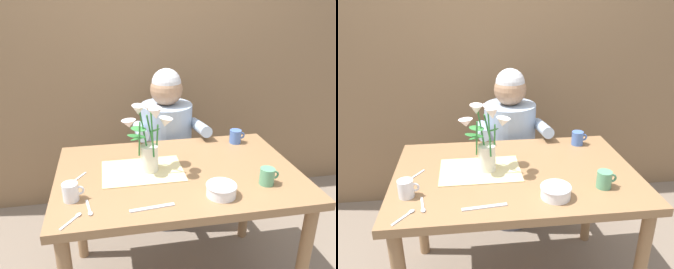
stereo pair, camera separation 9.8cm
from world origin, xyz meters
TOP-DOWN VIEW (x-y plane):
  - wood_panel_backdrop at (0.00, 1.05)m, footprint 4.00×0.10m
  - dining_table at (0.00, 0.00)m, footprint 1.20×0.80m
  - seated_person at (0.05, 0.62)m, footprint 0.45×0.47m
  - striped_placemat at (-0.17, 0.03)m, footprint 0.40×0.28m
  - flower_vase at (-0.14, 0.03)m, footprint 0.26×0.22m
  - ceramic_bowl at (0.14, -0.26)m, footprint 0.14×0.14m
  - dinner_knife at (-0.17, -0.30)m, footprint 0.19×0.04m
  - coffee_cup at (0.38, -0.20)m, footprint 0.09×0.07m
  - tea_cup at (-0.50, -0.17)m, footprint 0.09×0.07m
  - ceramic_mug at (0.41, 0.29)m, footprint 0.09×0.07m
  - spoon_0 at (-0.48, -0.31)m, footprint 0.08×0.10m
  - spoon_1 at (-0.43, -0.27)m, footprint 0.04×0.12m
  - spoon_2 at (-0.50, -0.00)m, footprint 0.08×0.11m

SIDE VIEW (x-z plane):
  - seated_person at x=0.05m, z-range 0.00..1.13m
  - dining_table at x=0.00m, z-range 0.27..1.01m
  - striped_placemat at x=-0.17m, z-range 0.74..0.74m
  - dinner_knife at x=-0.17m, z-range 0.74..0.74m
  - spoon_0 at x=-0.48m, z-range 0.74..0.75m
  - spoon_1 at x=-0.43m, z-range 0.74..0.75m
  - spoon_2 at x=-0.50m, z-range 0.74..0.75m
  - ceramic_bowl at x=0.14m, z-range 0.74..0.80m
  - coffee_cup at x=0.38m, z-range 0.74..0.82m
  - tea_cup at x=-0.50m, z-range 0.74..0.82m
  - ceramic_mug at x=0.41m, z-range 0.74..0.82m
  - flower_vase at x=-0.14m, z-range 0.75..1.10m
  - wood_panel_backdrop at x=0.00m, z-range 0.00..2.50m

